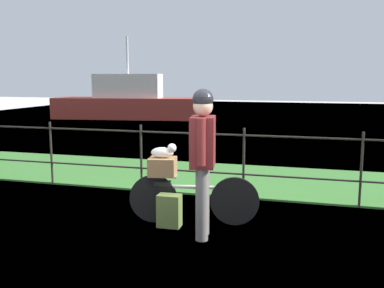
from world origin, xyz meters
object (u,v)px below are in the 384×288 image
at_px(bicycle_main, 192,198).
at_px(moored_boat_near, 128,102).
at_px(cyclist_person, 203,150).
at_px(wooden_crate, 162,167).
at_px(backpack_on_paving, 169,211).
at_px(terrier_dog, 164,152).

relative_size(bicycle_main, moored_boat_near, 0.24).
bearing_deg(cyclist_person, wooden_crate, 149.63).
distance_m(bicycle_main, backpack_on_paving, 0.32).
relative_size(bicycle_main, cyclist_person, 0.95).
bearing_deg(bicycle_main, wooden_crate, -170.41).
height_order(bicycle_main, wooden_crate, wooden_crate).
height_order(wooden_crate, backpack_on_paving, wooden_crate).
distance_m(bicycle_main, cyclist_person, 0.83).
distance_m(bicycle_main, terrier_dog, 0.67).
xyz_separation_m(cyclist_person, moored_boat_near, (-6.74, 13.01, -0.29)).
bearing_deg(terrier_dog, bicycle_main, 9.59).
bearing_deg(cyclist_person, moored_boat_near, 117.40).
relative_size(bicycle_main, wooden_crate, 4.91).
relative_size(cyclist_person, moored_boat_near, 0.25).
distance_m(bicycle_main, wooden_crate, 0.54).
distance_m(terrier_dog, cyclist_person, 0.69).
height_order(bicycle_main, terrier_dog, terrier_dog).
height_order(bicycle_main, cyclist_person, cyclist_person).
xyz_separation_m(bicycle_main, moored_boat_near, (-6.50, 12.59, 0.39)).
relative_size(wooden_crate, cyclist_person, 0.19).
height_order(terrier_dog, backpack_on_paving, terrier_dog).
relative_size(wooden_crate, moored_boat_near, 0.05).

